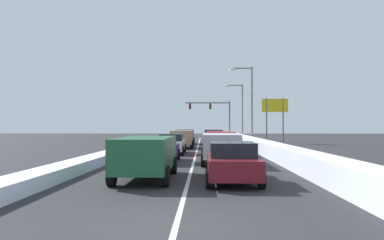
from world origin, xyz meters
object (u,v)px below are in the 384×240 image
Objects in this scene: suv_green_center_lane_nearest at (146,154)px; sedan_white_center_lane_third at (172,144)px; sedan_navy_center_lane_second at (161,149)px; street_lamp_right_mid at (240,107)px; traffic_light_gantry at (216,111)px; suv_silver_right_lane_second at (220,146)px; sedan_gray_right_lane_fourth at (214,140)px; suv_tan_center_lane_fourth at (182,137)px; street_lamp_right_near at (249,98)px; roadside_sign_right at (275,110)px; sedan_maroon_right_lane_nearest at (232,162)px; suv_red_right_lane_third at (220,141)px; suv_black_center_lane_fifth at (185,135)px; suv_charcoal_right_lane_fifth at (213,136)px.

suv_green_center_lane_nearest is 13.02m from sedan_white_center_lane_third.
sedan_navy_center_lane_second is 32.63m from street_lamp_right_mid.
suv_silver_right_lane_second is at bearing -91.49° from traffic_light_gantry.
street_lamp_right_mid is at bearing 77.28° from sedan_gray_right_lane_fourth.
sedan_gray_right_lane_fourth is at bearing -17.17° from suv_tan_center_lane_fourth.
sedan_white_center_lane_third is 17.16m from street_lamp_right_near.
roadside_sign_right is at bearing 69.95° from suv_green_center_lane_nearest.
sedan_gray_right_lane_fourth is 27.21m from traffic_light_gantry.
suv_tan_center_lane_fourth is 0.65× the size of traffic_light_gantry.
sedan_maroon_right_lane_nearest is 8.11m from sedan_navy_center_lane_second.
street_lamp_right_mid is (4.29, 19.03, 4.11)m from sedan_gray_right_lane_fourth.
suv_red_right_lane_third is (0.14, 13.24, 0.25)m from sedan_maroon_right_lane_nearest.
suv_silver_right_lane_second is 3.53m from sedan_navy_center_lane_second.
roadside_sign_right is (11.17, 23.23, 3.25)m from sedan_navy_center_lane_second.
suv_silver_right_lane_second is 1.09× the size of sedan_navy_center_lane_second.
roadside_sign_right is (11.10, 17.02, 3.25)m from sedan_white_center_lane_third.
suv_tan_center_lane_fourth is (-2.99, 14.09, 0.00)m from suv_silver_right_lane_second.
suv_black_center_lane_fifth is at bearing 89.00° from sedan_white_center_lane_third.
suv_green_center_lane_nearest is 32.12m from roadside_sign_right.
street_lamp_right_mid is 1.48× the size of roadside_sign_right.
traffic_light_gantry reaches higher than roadside_sign_right.
suv_green_center_lane_nearest is at bearing -110.05° from roadside_sign_right.
sedan_white_center_lane_third is 26.69m from street_lamp_right_mid.
suv_silver_right_lane_second is at bearing -97.63° from street_lamp_right_mid.
traffic_light_gantry reaches higher than sedan_maroon_right_lane_nearest.
sedan_maroon_right_lane_nearest is at bearing -90.60° from suv_red_right_lane_third.
sedan_gray_right_lane_fourth is 7.06m from sedan_white_center_lane_third.
sedan_gray_right_lane_fourth and sedan_navy_center_lane_second have the same top height.
suv_green_center_lane_nearest is 29.01m from street_lamp_right_near.
suv_red_right_lane_third is 19.05m from roadside_sign_right.
traffic_light_gantry is (4.40, 33.14, 3.73)m from sedan_white_center_lane_third.
street_lamp_right_mid is (4.17, 38.71, 4.11)m from sedan_maroon_right_lane_nearest.
sedan_maroon_right_lane_nearest is 0.92× the size of suv_tan_center_lane_fourth.
sedan_navy_center_lane_second is (-0.21, 6.81, -0.25)m from suv_green_center_lane_nearest.
suv_charcoal_right_lane_fifth is (-0.00, 26.83, 0.25)m from sedan_maroon_right_lane_nearest.
street_lamp_right_mid is at bearing 90.03° from street_lamp_right_near.
suv_black_center_lane_fifth is at bearing -177.81° from street_lamp_right_near.
suv_black_center_lane_fifth is 0.60× the size of street_lamp_right_mid.
suv_red_right_lane_third is 1.00× the size of suv_black_center_lane_fifth.
sedan_navy_center_lane_second is (-3.44, 0.75, -0.25)m from suv_silver_right_lane_second.
suv_charcoal_right_lane_fifth is 1.09× the size of sedan_navy_center_lane_second.
suv_charcoal_right_lane_fifth is 20.12m from traffic_light_gantry.
sedan_navy_center_lane_second is at bearing -121.92° from suv_red_right_lane_third.
traffic_light_gantry reaches higher than suv_charcoal_right_lane_fifth.
street_lamp_right_mid is (4.31, 32.19, 3.86)m from suv_silver_right_lane_second.
suv_black_center_lane_fifth is (-0.12, 7.25, 0.00)m from suv_tan_center_lane_fourth.
suv_charcoal_right_lane_fifth is (-0.14, 13.59, 0.00)m from suv_red_right_lane_third.
suv_black_center_lane_fifth is (0.11, 27.40, 0.00)m from suv_green_center_lane_nearest.
traffic_light_gantry is (4.26, 46.16, 3.48)m from suv_green_center_lane_nearest.
suv_tan_center_lane_fourth is at bearing -111.97° from street_lamp_right_mid.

